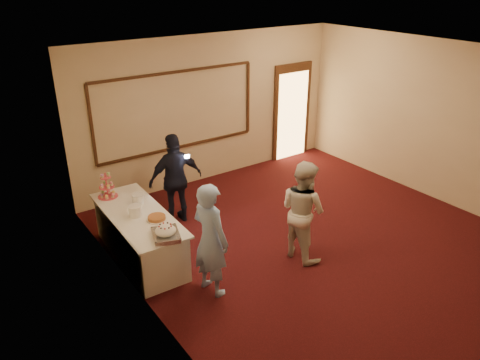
{
  "coord_description": "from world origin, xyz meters",
  "views": [
    {
      "loc": [
        -4.89,
        -4.45,
        4.15
      ],
      "look_at": [
        -1.1,
        0.92,
        1.15
      ],
      "focal_mm": 35.0,
      "sensor_mm": 36.0,
      "label": 1
    }
  ],
  "objects_px": {
    "cupcake_stand": "(107,187)",
    "plate_stack_b": "(138,199)",
    "pavlova_tray": "(166,232)",
    "man": "(210,240)",
    "woman": "(303,210)",
    "tart": "(157,218)",
    "guest": "(176,179)",
    "buffet_table": "(140,235)",
    "plate_stack_a": "(135,211)"
  },
  "relations": [
    {
      "from": "tart",
      "to": "guest",
      "type": "xyz_separation_m",
      "value": [
        0.87,
        1.04,
        0.02
      ]
    },
    {
      "from": "plate_stack_a",
      "to": "woman",
      "type": "distance_m",
      "value": 2.52
    },
    {
      "from": "buffet_table",
      "to": "tart",
      "type": "distance_m",
      "value": 0.56
    },
    {
      "from": "pavlova_tray",
      "to": "plate_stack_a",
      "type": "distance_m",
      "value": 0.81
    },
    {
      "from": "buffet_table",
      "to": "pavlova_tray",
      "type": "distance_m",
      "value": 0.97
    },
    {
      "from": "cupcake_stand",
      "to": "guest",
      "type": "height_order",
      "value": "guest"
    },
    {
      "from": "pavlova_tray",
      "to": "man",
      "type": "bearing_deg",
      "value": -48.64
    },
    {
      "from": "buffet_table",
      "to": "woman",
      "type": "distance_m",
      "value": 2.53
    },
    {
      "from": "plate_stack_a",
      "to": "guest",
      "type": "height_order",
      "value": "guest"
    },
    {
      "from": "plate_stack_b",
      "to": "guest",
      "type": "relative_size",
      "value": 0.11
    },
    {
      "from": "woman",
      "to": "buffet_table",
      "type": "bearing_deg",
      "value": 52.88
    },
    {
      "from": "plate_stack_b",
      "to": "man",
      "type": "xyz_separation_m",
      "value": [
        0.32,
        -1.64,
        -0.02
      ]
    },
    {
      "from": "cupcake_stand",
      "to": "buffet_table",
      "type": "bearing_deg",
      "value": -79.29
    },
    {
      "from": "buffet_table",
      "to": "tart",
      "type": "xyz_separation_m",
      "value": [
        0.16,
        -0.34,
        0.41
      ]
    },
    {
      "from": "woman",
      "to": "pavlova_tray",
      "type": "bearing_deg",
      "value": 71.86
    },
    {
      "from": "guest",
      "to": "woman",
      "type": "bearing_deg",
      "value": 123.25
    },
    {
      "from": "tart",
      "to": "guest",
      "type": "relative_size",
      "value": 0.19
    },
    {
      "from": "buffet_table",
      "to": "plate_stack_a",
      "type": "bearing_deg",
      "value": -138.18
    },
    {
      "from": "tart",
      "to": "plate_stack_a",
      "type": "bearing_deg",
      "value": 125.38
    },
    {
      "from": "cupcake_stand",
      "to": "plate_stack_b",
      "type": "relative_size",
      "value": 2.47
    },
    {
      "from": "buffet_table",
      "to": "guest",
      "type": "bearing_deg",
      "value": 34.22
    },
    {
      "from": "pavlova_tray",
      "to": "cupcake_stand",
      "type": "xyz_separation_m",
      "value": [
        -0.2,
        1.66,
        0.09
      ]
    },
    {
      "from": "pavlova_tray",
      "to": "woman",
      "type": "distance_m",
      "value": 2.1
    },
    {
      "from": "cupcake_stand",
      "to": "plate_stack_a",
      "type": "xyz_separation_m",
      "value": [
        0.1,
        -0.85,
        -0.08
      ]
    },
    {
      "from": "tart",
      "to": "woman",
      "type": "bearing_deg",
      "value": -28.63
    },
    {
      "from": "cupcake_stand",
      "to": "tart",
      "type": "height_order",
      "value": "cupcake_stand"
    },
    {
      "from": "woman",
      "to": "man",
      "type": "bearing_deg",
      "value": 84.63
    },
    {
      "from": "pavlova_tray",
      "to": "guest",
      "type": "relative_size",
      "value": 0.34
    },
    {
      "from": "woman",
      "to": "plate_stack_a",
      "type": "bearing_deg",
      "value": 54.38
    },
    {
      "from": "woman",
      "to": "guest",
      "type": "bearing_deg",
      "value": 23.47
    },
    {
      "from": "tart",
      "to": "buffet_table",
      "type": "bearing_deg",
      "value": 114.93
    },
    {
      "from": "pavlova_tray",
      "to": "woman",
      "type": "bearing_deg",
      "value": -14.76
    },
    {
      "from": "plate_stack_a",
      "to": "guest",
      "type": "xyz_separation_m",
      "value": [
        1.07,
        0.74,
        -0.04
      ]
    },
    {
      "from": "man",
      "to": "cupcake_stand",
      "type": "bearing_deg",
      "value": 5.19
    },
    {
      "from": "pavlova_tray",
      "to": "cupcake_stand",
      "type": "relative_size",
      "value": 1.2
    },
    {
      "from": "man",
      "to": "woman",
      "type": "bearing_deg",
      "value": -102.98
    },
    {
      "from": "plate_stack_a",
      "to": "guest",
      "type": "relative_size",
      "value": 0.12
    },
    {
      "from": "plate_stack_b",
      "to": "pavlova_tray",
      "type": "bearing_deg",
      "value": -95.18
    },
    {
      "from": "plate_stack_a",
      "to": "buffet_table",
      "type": "bearing_deg",
      "value": 41.82
    },
    {
      "from": "man",
      "to": "woman",
      "type": "height_order",
      "value": "man"
    },
    {
      "from": "plate_stack_a",
      "to": "guest",
      "type": "bearing_deg",
      "value": 34.62
    },
    {
      "from": "buffet_table",
      "to": "man",
      "type": "bearing_deg",
      "value": -70.64
    },
    {
      "from": "cupcake_stand",
      "to": "plate_stack_b",
      "type": "xyz_separation_m",
      "value": [
        0.3,
        -0.5,
        -0.09
      ]
    },
    {
      "from": "buffet_table",
      "to": "pavlova_tray",
      "type": "relative_size",
      "value": 3.83
    },
    {
      "from": "tart",
      "to": "man",
      "type": "height_order",
      "value": "man"
    },
    {
      "from": "buffet_table",
      "to": "plate_stack_b",
      "type": "relative_size",
      "value": 11.39
    },
    {
      "from": "man",
      "to": "woman",
      "type": "xyz_separation_m",
      "value": [
        1.61,
        -0.06,
        -0.03
      ]
    },
    {
      "from": "pavlova_tray",
      "to": "man",
      "type": "relative_size",
      "value": 0.34
    },
    {
      "from": "pavlova_tray",
      "to": "guest",
      "type": "xyz_separation_m",
      "value": [
        0.98,
        1.55,
        -0.03
      ]
    },
    {
      "from": "cupcake_stand",
      "to": "guest",
      "type": "distance_m",
      "value": 1.19
    }
  ]
}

